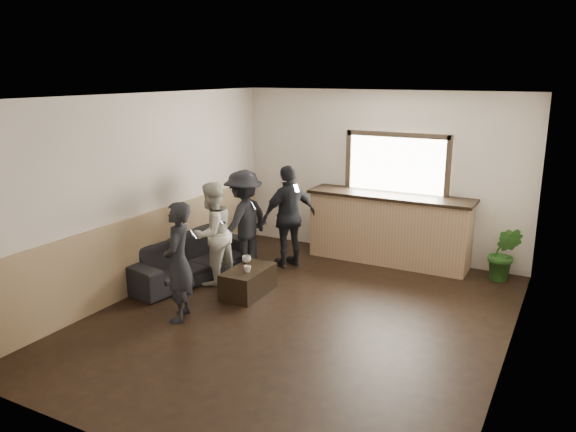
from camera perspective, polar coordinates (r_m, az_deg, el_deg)
The scene contains 12 objects.
ground at distance 7.37m, azimuth 1.10°, elevation -10.27°, with size 5.00×6.00×0.01m, color black.
room_shell at distance 7.24m, azimuth -4.05°, elevation 1.54°, with size 5.01×6.01×2.80m.
bar_counter at distance 9.40m, azimuth 10.25°, elevation -0.83°, with size 2.70×0.68×2.13m.
sofa at distance 8.75m, azimuth -9.99°, elevation -4.20°, with size 2.17×0.85×0.63m, color black.
coffee_table at distance 8.04m, azimuth -4.06°, elevation -6.65°, with size 0.48×0.86×0.38m, color black.
cup_a at distance 8.22m, azimuth -4.24°, elevation -4.41°, with size 0.13×0.13×0.10m, color silver.
cup_b at distance 7.84m, azimuth -4.14°, elevation -5.39°, with size 0.10×0.10×0.09m, color silver.
potted_plant at distance 9.05m, azimuth 21.10°, elevation -3.59°, with size 0.47×0.38×0.86m, color #2D6623.
person_a at distance 7.20m, azimuth -11.08°, elevation -4.58°, with size 0.57×0.66×1.53m.
person_b at distance 8.34m, azimuth -7.74°, elevation -1.77°, with size 0.69×0.83×1.54m.
person_c at distance 8.85m, azimuth -4.52°, elevation -0.50°, with size 0.69×1.09×1.61m.
person_d at distance 9.00m, azimuth 0.12°, elevation -0.05°, with size 0.84×1.04×1.66m.
Camera 1 is at (3.03, -5.97, 3.08)m, focal length 35.00 mm.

